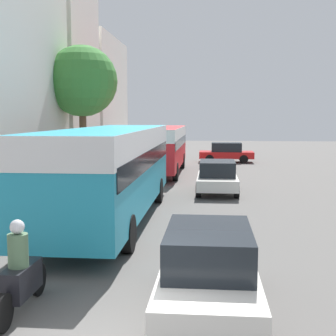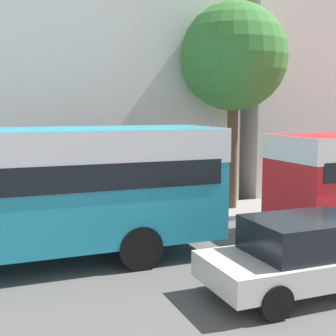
% 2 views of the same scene
% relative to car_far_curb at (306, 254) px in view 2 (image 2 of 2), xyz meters
% --- Properties ---
extents(building_midblock, '(6.45, 8.75, 10.97)m').
position_rel_car_far_curb_xyz_m(building_midblock, '(-11.08, -1.31, 4.71)').
color(building_midblock, silver).
rests_on(building_midblock, ground_plane).
extents(building_far_terrace, '(5.07, 6.31, 11.42)m').
position_rel_car_far_curb_xyz_m(building_far_terrace, '(-10.39, 6.98, 4.94)').
color(building_far_terrace, silver).
rests_on(building_far_terrace, ground_plane).
extents(car_far_curb, '(1.87, 4.08, 1.48)m').
position_rel_car_far_curb_xyz_m(car_far_curb, '(0.00, 0.00, 0.00)').
color(car_far_curb, silver).
rests_on(car_far_curb, ground_plane).
extents(street_tree, '(3.61, 3.61, 6.95)m').
position_rel_car_far_curb_xyz_m(street_tree, '(-6.86, 2.20, 4.49)').
color(street_tree, brown).
rests_on(street_tree, sidewalk).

